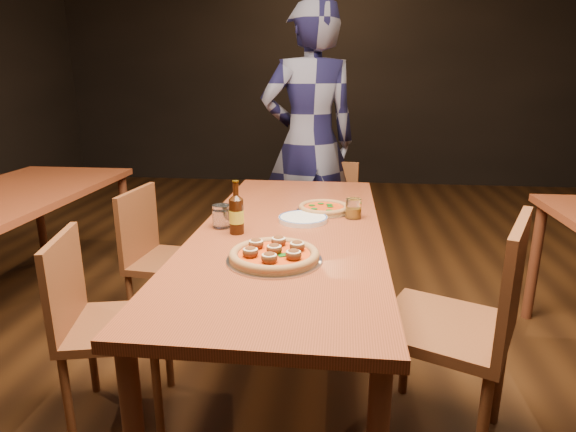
# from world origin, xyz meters

# --- Properties ---
(ground) EXTENTS (9.00, 9.00, 0.00)m
(ground) POSITION_xyz_m (0.00, 0.00, 0.00)
(ground) COLOR black
(table_main) EXTENTS (0.80, 2.00, 0.75)m
(table_main) POSITION_xyz_m (0.00, 0.00, 0.68)
(table_main) COLOR maroon
(table_main) RESTS_ON ground
(chair_main_nw) EXTENTS (0.47, 0.47, 0.85)m
(chair_main_nw) POSITION_xyz_m (-0.67, -0.35, 0.42)
(chair_main_nw) COLOR brown
(chair_main_nw) RESTS_ON ground
(chair_main_sw) EXTENTS (0.43, 0.43, 0.85)m
(chair_main_sw) POSITION_xyz_m (-0.69, 0.36, 0.43)
(chair_main_sw) COLOR brown
(chair_main_sw) RESTS_ON ground
(chair_main_e) EXTENTS (0.60, 0.60, 0.98)m
(chair_main_e) POSITION_xyz_m (0.63, -0.33, 0.49)
(chair_main_e) COLOR brown
(chair_main_e) RESTS_ON ground
(chair_end) EXTENTS (0.46, 0.46, 0.84)m
(chair_end) POSITION_xyz_m (0.12, 1.27, 0.42)
(chair_end) COLOR brown
(chair_end) RESTS_ON ground
(pizza_meatball) EXTENTS (0.35, 0.35, 0.06)m
(pizza_meatball) POSITION_xyz_m (-0.01, -0.40, 0.77)
(pizza_meatball) COLOR #B7B7BF
(pizza_meatball) RESTS_ON table_main
(pizza_margherita) EXTENTS (0.27, 0.27, 0.04)m
(pizza_margherita) POSITION_xyz_m (0.14, 0.29, 0.77)
(pizza_margherita) COLOR #B7B7BF
(pizza_margherita) RESTS_ON table_main
(plate_stack) EXTENTS (0.23, 0.23, 0.02)m
(plate_stack) POSITION_xyz_m (0.05, 0.11, 0.76)
(plate_stack) COLOR white
(plate_stack) RESTS_ON table_main
(beer_bottle) EXTENTS (0.06, 0.06, 0.22)m
(beer_bottle) POSITION_xyz_m (-0.21, -0.10, 0.83)
(beer_bottle) COLOR black
(beer_bottle) RESTS_ON table_main
(water_glass) EXTENTS (0.08, 0.08, 0.10)m
(water_glass) POSITION_xyz_m (-0.30, -0.02, 0.80)
(water_glass) COLOR white
(water_glass) RESTS_ON table_main
(amber_glass) EXTENTS (0.07, 0.07, 0.09)m
(amber_glass) POSITION_xyz_m (0.28, 0.19, 0.80)
(amber_glass) COLOR #A36612
(amber_glass) RESTS_ON table_main
(diner) EXTENTS (0.80, 0.65, 1.90)m
(diner) POSITION_xyz_m (-0.01, 1.37, 0.95)
(diner) COLOR black
(diner) RESTS_ON ground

